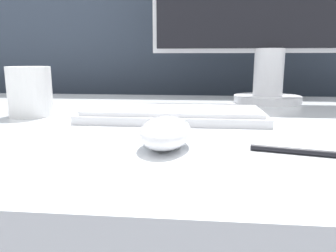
# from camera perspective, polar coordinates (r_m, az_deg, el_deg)

# --- Properties ---
(partition_panel) EXTENTS (5.00, 0.03, 1.42)m
(partition_panel) POSITION_cam_1_polar(r_m,az_deg,el_deg) (1.26, 0.97, 3.05)
(partition_panel) COLOR #333D4C
(partition_panel) RESTS_ON ground_plane
(computer_mouse_near) EXTENTS (0.08, 0.12, 0.04)m
(computer_mouse_near) POSITION_cam_1_polar(r_m,az_deg,el_deg) (0.45, -0.43, -1.13)
(computer_mouse_near) COLOR white
(computer_mouse_near) RESTS_ON desk
(keyboard) EXTENTS (0.36, 0.15, 0.02)m
(keyboard) POSITION_cam_1_polar(r_m,az_deg,el_deg) (0.66, 0.86, 2.07)
(keyboard) COLOR silver
(keyboard) RESTS_ON desk
(mug) EXTENTS (0.09, 0.09, 0.10)m
(mug) POSITION_cam_1_polar(r_m,az_deg,el_deg) (0.76, -22.92, 5.56)
(mug) COLOR white
(mug) RESTS_ON desk
(pen) EXTENTS (0.15, 0.05, 0.01)m
(pen) POSITION_cam_1_polar(r_m,az_deg,el_deg) (0.45, 24.02, -4.28)
(pen) COLOR black
(pen) RESTS_ON desk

